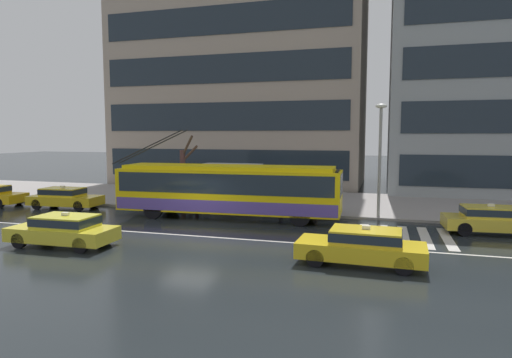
{
  "coord_description": "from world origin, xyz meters",
  "views": [
    {
      "loc": [
        8.88,
        -19.01,
        4.52
      ],
      "look_at": [
        2.3,
        3.73,
        2.13
      ],
      "focal_mm": 30.9,
      "sensor_mm": 36.0,
      "label": 1
    }
  ],
  "objects_px": {
    "bus_shelter": "(232,175)",
    "street_lamp": "(380,149)",
    "pedestrian_walking_past": "(282,180)",
    "street_tree_bare": "(184,172)",
    "taxi_oncoming_far": "(362,245)",
    "taxi_oncoming_near": "(64,229)",
    "trolleybus": "(228,189)",
    "taxi_ahead_of_bus": "(493,219)",
    "pedestrian_waiting_by_pole": "(197,181)",
    "pedestrian_at_shelter": "(190,187)",
    "taxi_queued_behind_bus": "(64,197)",
    "pedestrian_approaching_curb": "(317,185)"
  },
  "relations": [
    {
      "from": "taxi_oncoming_far",
      "to": "pedestrian_waiting_by_pole",
      "type": "xyz_separation_m",
      "value": [
        -10.29,
        9.25,
        1.02
      ]
    },
    {
      "from": "taxi_queued_behind_bus",
      "to": "pedestrian_at_shelter",
      "type": "distance_m",
      "value": 7.7
    },
    {
      "from": "taxi_oncoming_far",
      "to": "taxi_oncoming_near",
      "type": "bearing_deg",
      "value": -176.54
    },
    {
      "from": "pedestrian_waiting_by_pole",
      "to": "pedestrian_walking_past",
      "type": "bearing_deg",
      "value": 16.28
    },
    {
      "from": "pedestrian_walking_past",
      "to": "street_lamp",
      "type": "distance_m",
      "value": 6.28
    },
    {
      "from": "trolleybus",
      "to": "taxi_oncoming_near",
      "type": "distance_m",
      "value": 8.73
    },
    {
      "from": "trolleybus",
      "to": "street_lamp",
      "type": "height_order",
      "value": "street_lamp"
    },
    {
      "from": "taxi_oncoming_near",
      "to": "pedestrian_walking_past",
      "type": "xyz_separation_m",
      "value": [
        6.48,
        11.42,
        1.09
      ]
    },
    {
      "from": "bus_shelter",
      "to": "street_tree_bare",
      "type": "relative_size",
      "value": 0.86
    },
    {
      "from": "taxi_oncoming_far",
      "to": "pedestrian_waiting_by_pole",
      "type": "height_order",
      "value": "pedestrian_waiting_by_pole"
    },
    {
      "from": "taxi_oncoming_far",
      "to": "pedestrian_at_shelter",
      "type": "xyz_separation_m",
      "value": [
        -11.56,
        10.98,
        0.4
      ]
    },
    {
      "from": "bus_shelter",
      "to": "pedestrian_waiting_by_pole",
      "type": "height_order",
      "value": "bus_shelter"
    },
    {
      "from": "taxi_ahead_of_bus",
      "to": "taxi_queued_behind_bus",
      "type": "relative_size",
      "value": 1.0
    },
    {
      "from": "pedestrian_waiting_by_pole",
      "to": "taxi_oncoming_far",
      "type": "bearing_deg",
      "value": -41.96
    },
    {
      "from": "street_lamp",
      "to": "pedestrian_waiting_by_pole",
      "type": "bearing_deg",
      "value": 178.71
    },
    {
      "from": "taxi_queued_behind_bus",
      "to": "street_tree_bare",
      "type": "distance_m",
      "value": 7.4
    },
    {
      "from": "pedestrian_walking_past",
      "to": "street_lamp",
      "type": "relative_size",
      "value": 0.34
    },
    {
      "from": "trolleybus",
      "to": "taxi_queued_behind_bus",
      "type": "relative_size",
      "value": 2.88
    },
    {
      "from": "pedestrian_at_shelter",
      "to": "pedestrian_approaching_curb",
      "type": "bearing_deg",
      "value": -11.77
    },
    {
      "from": "pedestrian_walking_past",
      "to": "street_tree_bare",
      "type": "relative_size",
      "value": 0.46
    },
    {
      "from": "taxi_queued_behind_bus",
      "to": "street_tree_bare",
      "type": "relative_size",
      "value": 1.03
    },
    {
      "from": "pedestrian_walking_past",
      "to": "pedestrian_approaching_curb",
      "type": "bearing_deg",
      "value": -32.79
    },
    {
      "from": "taxi_oncoming_near",
      "to": "pedestrian_approaching_curb",
      "type": "xyz_separation_m",
      "value": [
        8.85,
        9.89,
        0.99
      ]
    },
    {
      "from": "pedestrian_at_shelter",
      "to": "street_tree_bare",
      "type": "bearing_deg",
      "value": -93.38
    },
    {
      "from": "taxi_ahead_of_bus",
      "to": "street_tree_bare",
      "type": "bearing_deg",
      "value": 168.13
    },
    {
      "from": "bus_shelter",
      "to": "street_lamp",
      "type": "relative_size",
      "value": 0.62
    },
    {
      "from": "pedestrian_walking_past",
      "to": "taxi_oncoming_near",
      "type": "bearing_deg",
      "value": -119.58
    },
    {
      "from": "taxi_queued_behind_bus",
      "to": "taxi_oncoming_far",
      "type": "relative_size",
      "value": 1.01
    },
    {
      "from": "pedestrian_walking_past",
      "to": "taxi_queued_behind_bus",
      "type": "bearing_deg",
      "value": -164.17
    },
    {
      "from": "trolleybus",
      "to": "bus_shelter",
      "type": "distance_m",
      "value": 4.01
    },
    {
      "from": "taxi_oncoming_far",
      "to": "street_lamp",
      "type": "relative_size",
      "value": 0.74
    },
    {
      "from": "taxi_oncoming_near",
      "to": "pedestrian_at_shelter",
      "type": "xyz_separation_m",
      "value": [
        0.22,
        11.69,
        0.4
      ]
    },
    {
      "from": "street_tree_bare",
      "to": "taxi_ahead_of_bus",
      "type": "bearing_deg",
      "value": -11.87
    },
    {
      "from": "taxi_oncoming_near",
      "to": "pedestrian_waiting_by_pole",
      "type": "distance_m",
      "value": 10.12
    },
    {
      "from": "bus_shelter",
      "to": "street_lamp",
      "type": "xyz_separation_m",
      "value": [
        8.92,
        -1.62,
        1.72
      ]
    },
    {
      "from": "taxi_ahead_of_bus",
      "to": "taxi_queued_behind_bus",
      "type": "bearing_deg",
      "value": 178.82
    },
    {
      "from": "taxi_ahead_of_bus",
      "to": "pedestrian_at_shelter",
      "type": "distance_m",
      "value": 17.61
    },
    {
      "from": "trolleybus",
      "to": "pedestrian_waiting_by_pole",
      "type": "xyz_separation_m",
      "value": [
        -2.89,
        2.46,
        0.13
      ]
    },
    {
      "from": "street_tree_bare",
      "to": "taxi_queued_behind_bus",
      "type": "bearing_deg",
      "value": -154.69
    },
    {
      "from": "pedestrian_walking_past",
      "to": "street_tree_bare",
      "type": "distance_m",
      "value": 6.34
    },
    {
      "from": "taxi_ahead_of_bus",
      "to": "bus_shelter",
      "type": "height_order",
      "value": "bus_shelter"
    },
    {
      "from": "taxi_oncoming_near",
      "to": "pedestrian_approaching_curb",
      "type": "bearing_deg",
      "value": 48.18
    },
    {
      "from": "taxi_queued_behind_bus",
      "to": "street_lamp",
      "type": "bearing_deg",
      "value": 5.99
    },
    {
      "from": "taxi_oncoming_far",
      "to": "pedestrian_walking_past",
      "type": "bearing_deg",
      "value": 116.32
    },
    {
      "from": "bus_shelter",
      "to": "pedestrian_waiting_by_pole",
      "type": "bearing_deg",
      "value": -142.66
    },
    {
      "from": "taxi_oncoming_far",
      "to": "pedestrian_approaching_curb",
      "type": "distance_m",
      "value": 9.68
    },
    {
      "from": "taxi_oncoming_far",
      "to": "bus_shelter",
      "type": "relative_size",
      "value": 1.19
    },
    {
      "from": "taxi_ahead_of_bus",
      "to": "pedestrian_waiting_by_pole",
      "type": "height_order",
      "value": "pedestrian_waiting_by_pole"
    },
    {
      "from": "taxi_oncoming_near",
      "to": "taxi_oncoming_far",
      "type": "xyz_separation_m",
      "value": [
        11.78,
        0.71,
        0.0
      ]
    },
    {
      "from": "street_lamp",
      "to": "taxi_queued_behind_bus",
      "type": "bearing_deg",
      "value": -174.01
    }
  ]
}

